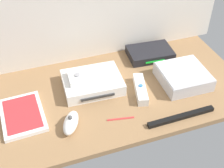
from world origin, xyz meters
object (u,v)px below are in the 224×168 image
at_px(remote_wand, 140,89).
at_px(sensor_bar, 181,117).
at_px(remote_nunchuk, 71,123).
at_px(remote_classic_pad, 88,76).
at_px(stylus_pen, 121,118).
at_px(mini_computer, 183,76).
at_px(network_router, 150,53).
at_px(game_case, 23,115).
at_px(game_console, 92,83).

distance_m(remote_wand, sensor_bar, 0.18).
relative_size(remote_nunchuk, remote_classic_pad, 0.74).
bearing_deg(stylus_pen, sensor_bar, -18.13).
distance_m(mini_computer, sensor_bar, 0.19).
bearing_deg(sensor_bar, remote_classic_pad, 133.75).
bearing_deg(remote_classic_pad, remote_wand, -25.14).
bearing_deg(network_router, remote_wand, -118.85).
bearing_deg(remote_classic_pad, remote_nunchuk, -119.29).
distance_m(game_case, remote_wand, 0.42).
distance_m(game_console, remote_nunchuk, 0.20).
relative_size(mini_computer, sensor_bar, 0.73).
distance_m(mini_computer, network_router, 0.20).
distance_m(mini_computer, game_case, 0.59).
relative_size(remote_wand, sensor_bar, 0.63).
height_order(mini_computer, stylus_pen, mini_computer).
xyz_separation_m(mini_computer, sensor_bar, (-0.10, -0.17, -0.02)).
bearing_deg(sensor_bar, mini_computer, 59.37).
bearing_deg(game_case, network_router, 15.78).
height_order(game_console, game_case, game_console).
height_order(remote_nunchuk, remote_classic_pad, remote_classic_pad).
bearing_deg(sensor_bar, stylus_pen, 161.36).
bearing_deg(remote_classic_pad, sensor_bar, -42.88).
xyz_separation_m(game_console, remote_nunchuk, (-0.12, -0.17, -0.00)).
distance_m(game_console, remote_classic_pad, 0.03).
bearing_deg(game_case, stylus_pen, -23.32).
height_order(game_console, sensor_bar, game_console).
height_order(game_console, remote_classic_pad, remote_classic_pad).
bearing_deg(remote_nunchuk, sensor_bar, 14.02).
bearing_deg(remote_nunchuk, remote_classic_pad, 84.83).
distance_m(network_router, remote_nunchuk, 0.49).
distance_m(remote_classic_pad, stylus_pen, 0.20).
xyz_separation_m(game_console, remote_classic_pad, (-0.01, 0.01, 0.03)).
bearing_deg(mini_computer, stylus_pen, -160.14).
height_order(mini_computer, network_router, mini_computer).
xyz_separation_m(network_router, remote_classic_pad, (-0.29, -0.11, 0.04)).
xyz_separation_m(remote_classic_pad, stylus_pen, (0.06, -0.19, -0.05)).
relative_size(mini_computer, stylus_pen, 1.94).
bearing_deg(game_case, remote_nunchuk, -36.89).
relative_size(network_router, remote_classic_pad, 1.27).
bearing_deg(mini_computer, remote_classic_pad, 165.85).
height_order(game_case, remote_classic_pad, remote_classic_pad).
bearing_deg(game_case, game_console, 12.12).
height_order(mini_computer, game_case, mini_computer).
relative_size(remote_wand, stylus_pen, 1.69).
xyz_separation_m(sensor_bar, stylus_pen, (-0.19, 0.06, -0.00)).
height_order(remote_wand, remote_nunchuk, remote_nunchuk).
distance_m(game_console, mini_computer, 0.34).
bearing_deg(game_console, stylus_pen, -74.02).
distance_m(remote_nunchuk, remote_classic_pad, 0.20).
bearing_deg(remote_nunchuk, mini_computer, 37.65).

